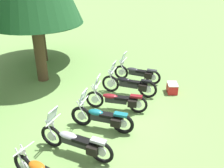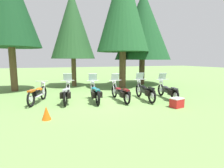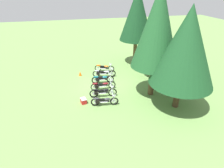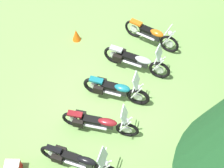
{
  "view_description": "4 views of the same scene",
  "coord_description": "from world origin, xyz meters",
  "px_view_note": "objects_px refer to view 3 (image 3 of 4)",
  "views": [
    {
      "loc": [
        -7.35,
        -1.86,
        5.23
      ],
      "look_at": [
        0.96,
        0.07,
        0.92
      ],
      "focal_mm": 40.6,
      "sensor_mm": 36.0,
      "label": 1
    },
    {
      "loc": [
        -2.77,
        -8.36,
        2.12
      ],
      "look_at": [
        0.39,
        0.4,
        0.81
      ],
      "focal_mm": 28.11,
      "sensor_mm": 36.0,
      "label": 2
    },
    {
      "loc": [
        15.85,
        -3.08,
        8.67
      ],
      "look_at": [
        0.99,
        0.58,
        0.65
      ],
      "focal_mm": 30.57,
      "sensor_mm": 36.0,
      "label": 3
    },
    {
      "loc": [
        5.24,
        1.23,
        8.9
      ],
      "look_at": [
        -0.46,
        -0.04,
        0.99
      ],
      "focal_mm": 52.29,
      "sensor_mm": 36.0,
      "label": 4
    }
  ],
  "objects_px": {
    "motorcycle_1": "(104,73)",
    "motorcycle_5": "(104,101)",
    "motorcycle_2": "(103,79)",
    "traffic_cone": "(80,73)",
    "pine_tree_0": "(137,14)",
    "pine_tree_1": "(160,31)",
    "motorcycle_0": "(105,68)",
    "picnic_cooler": "(83,101)",
    "pine_tree_3": "(186,47)",
    "pine_tree_2": "(158,27)",
    "motorcycle_3": "(103,85)",
    "motorcycle_4": "(103,92)"
  },
  "relations": [
    {
      "from": "motorcycle_1",
      "to": "motorcycle_3",
      "type": "height_order",
      "value": "motorcycle_1"
    },
    {
      "from": "pine_tree_0",
      "to": "pine_tree_2",
      "type": "bearing_deg",
      "value": -8.78
    },
    {
      "from": "motorcycle_0",
      "to": "motorcycle_3",
      "type": "relative_size",
      "value": 0.89
    },
    {
      "from": "motorcycle_1",
      "to": "pine_tree_0",
      "type": "bearing_deg",
      "value": 44.93
    },
    {
      "from": "motorcycle_0",
      "to": "motorcycle_2",
      "type": "distance_m",
      "value": 2.79
    },
    {
      "from": "motorcycle_5",
      "to": "traffic_cone",
      "type": "relative_size",
      "value": 4.61
    },
    {
      "from": "motorcycle_5",
      "to": "picnic_cooler",
      "type": "distance_m",
      "value": 1.76
    },
    {
      "from": "motorcycle_0",
      "to": "pine_tree_2",
      "type": "bearing_deg",
      "value": -43.41
    },
    {
      "from": "motorcycle_5",
      "to": "pine_tree_0",
      "type": "relative_size",
      "value": 0.26
    },
    {
      "from": "motorcycle_4",
      "to": "traffic_cone",
      "type": "distance_m",
      "value": 5.08
    },
    {
      "from": "pine_tree_1",
      "to": "picnic_cooler",
      "type": "xyz_separation_m",
      "value": [
        3.42,
        -7.92,
        -4.51
      ]
    },
    {
      "from": "motorcycle_2",
      "to": "traffic_cone",
      "type": "xyz_separation_m",
      "value": [
        -2.28,
        -1.98,
        -0.23
      ]
    },
    {
      "from": "motorcycle_0",
      "to": "motorcycle_2",
      "type": "bearing_deg",
      "value": -86.56
    },
    {
      "from": "motorcycle_2",
      "to": "motorcycle_3",
      "type": "relative_size",
      "value": 0.94
    },
    {
      "from": "motorcycle_1",
      "to": "pine_tree_0",
      "type": "xyz_separation_m",
      "value": [
        -3.01,
        4.46,
        5.28
      ]
    },
    {
      "from": "motorcycle_1",
      "to": "motorcycle_2",
      "type": "distance_m",
      "value": 1.4
    },
    {
      "from": "motorcycle_3",
      "to": "pine_tree_0",
      "type": "xyz_separation_m",
      "value": [
        -5.63,
        5.11,
        5.3
      ]
    },
    {
      "from": "motorcycle_5",
      "to": "pine_tree_3",
      "type": "relative_size",
      "value": 0.29
    },
    {
      "from": "motorcycle_3",
      "to": "picnic_cooler",
      "type": "relative_size",
      "value": 3.85
    },
    {
      "from": "traffic_cone",
      "to": "motorcycle_3",
      "type": "bearing_deg",
      "value": 26.27
    },
    {
      "from": "motorcycle_1",
      "to": "pine_tree_2",
      "type": "bearing_deg",
      "value": -42.29
    },
    {
      "from": "motorcycle_4",
      "to": "pine_tree_3",
      "type": "bearing_deg",
      "value": -22.05
    },
    {
      "from": "pine_tree_1",
      "to": "pine_tree_3",
      "type": "xyz_separation_m",
      "value": [
        5.63,
        -0.84,
        0.14
      ]
    },
    {
      "from": "motorcycle_5",
      "to": "traffic_cone",
      "type": "bearing_deg",
      "value": 111.24
    },
    {
      "from": "motorcycle_3",
      "to": "pine_tree_2",
      "type": "xyz_separation_m",
      "value": [
        1.81,
        3.96,
        5.37
      ]
    },
    {
      "from": "pine_tree_3",
      "to": "motorcycle_4",
      "type": "bearing_deg",
      "value": -117.72
    },
    {
      "from": "motorcycle_0",
      "to": "picnic_cooler",
      "type": "distance_m",
      "value": 6.57
    },
    {
      "from": "motorcycle_2",
      "to": "picnic_cooler",
      "type": "bearing_deg",
      "value": -120.71
    },
    {
      "from": "motorcycle_2",
      "to": "pine_tree_1",
      "type": "height_order",
      "value": "pine_tree_1"
    },
    {
      "from": "motorcycle_5",
      "to": "pine_tree_3",
      "type": "distance_m",
      "value": 7.2
    },
    {
      "from": "motorcycle_2",
      "to": "traffic_cone",
      "type": "bearing_deg",
      "value": 135.44
    },
    {
      "from": "pine_tree_1",
      "to": "picnic_cooler",
      "type": "distance_m",
      "value": 9.73
    },
    {
      "from": "pine_tree_1",
      "to": "picnic_cooler",
      "type": "bearing_deg",
      "value": -66.63
    },
    {
      "from": "motorcycle_2",
      "to": "pine_tree_2",
      "type": "bearing_deg",
      "value": -35.17
    },
    {
      "from": "motorcycle_3",
      "to": "motorcycle_4",
      "type": "xyz_separation_m",
      "value": [
        1.3,
        -0.25,
        0.03
      ]
    },
    {
      "from": "motorcycle_1",
      "to": "traffic_cone",
      "type": "relative_size",
      "value": 4.99
    },
    {
      "from": "pine_tree_0",
      "to": "traffic_cone",
      "type": "relative_size",
      "value": 18.06
    },
    {
      "from": "motorcycle_1",
      "to": "motorcycle_5",
      "type": "relative_size",
      "value": 1.08
    },
    {
      "from": "motorcycle_3",
      "to": "motorcycle_4",
      "type": "height_order",
      "value": "motorcycle_4"
    },
    {
      "from": "motorcycle_2",
      "to": "motorcycle_4",
      "type": "xyz_separation_m",
      "value": [
        2.57,
        -0.48,
        0.01
      ]
    },
    {
      "from": "motorcycle_2",
      "to": "pine_tree_0",
      "type": "height_order",
      "value": "pine_tree_0"
    },
    {
      "from": "motorcycle_0",
      "to": "pine_tree_3",
      "type": "distance_m",
      "value": 10.04
    },
    {
      "from": "motorcycle_1",
      "to": "traffic_cone",
      "type": "bearing_deg",
      "value": 169.45
    },
    {
      "from": "pine_tree_0",
      "to": "pine_tree_1",
      "type": "bearing_deg",
      "value": 11.17
    },
    {
      "from": "traffic_cone",
      "to": "pine_tree_2",
      "type": "bearing_deg",
      "value": 46.77
    },
    {
      "from": "motorcycle_1",
      "to": "pine_tree_2",
      "type": "relative_size",
      "value": 0.26
    },
    {
      "from": "motorcycle_3",
      "to": "traffic_cone",
      "type": "distance_m",
      "value": 3.97
    },
    {
      "from": "motorcycle_1",
      "to": "pine_tree_3",
      "type": "xyz_separation_m",
      "value": [
        6.71,
        4.43,
        4.39
      ]
    },
    {
      "from": "motorcycle_0",
      "to": "pine_tree_1",
      "type": "distance_m",
      "value": 6.94
    },
    {
      "from": "motorcycle_3",
      "to": "motorcycle_4",
      "type": "bearing_deg",
      "value": -101.27
    }
  ]
}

